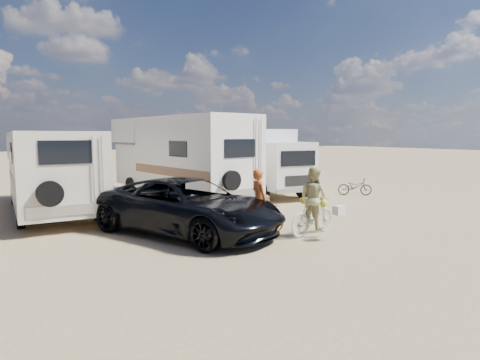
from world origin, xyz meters
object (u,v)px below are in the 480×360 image
dark_suv (188,206)px  rider_woman (313,204)px  bike_parked (355,187)px  bike_man (259,220)px  rv_main (179,158)px  cooler (164,214)px  crate (263,200)px  bike_woman (313,215)px  rv_left (50,172)px  rider_man (259,205)px  box_truck (264,162)px

dark_suv → rider_woman: bearing=-56.2°
bike_parked → bike_man: bearing=154.9°
rv_main → bike_man: (-0.67, -7.33, -1.34)m
rider_woman → rv_main: bearing=-6.8°
rider_woman → cooler: bearing=25.0°
rider_woman → crate: rider_woman is taller
bike_man → cooler: 3.56m
dark_suv → crate: 5.45m
bike_woman → rv_left: bearing=26.4°
bike_man → rider_man: (0.00, 0.00, 0.42)m
bike_woman → rv_main: bearing=-6.8°
rider_woman → dark_suv: bearing=46.7°
box_truck → rider_man: 8.12m
rv_left → dark_suv: (2.86, -5.65, -0.65)m
dark_suv → bike_man: dark_suv is taller
rv_main → bike_man: rv_main is taller
bike_parked → rv_left: bearing=115.7°
rv_main → cooler: (-2.24, -4.14, -1.56)m
box_truck → bike_man: bearing=-120.0°
rv_main → bike_man: bearing=-103.1°
box_truck → bike_parked: box_truck is taller
rv_left → rider_woman: rv_left is taller
box_truck → rider_woman: size_ratio=3.35×
box_truck → bike_man: (-4.63, -6.63, -1.09)m
bike_woman → cooler: size_ratio=3.59×
dark_suv → cooler: (0.08, 2.07, -0.58)m
dark_suv → crate: bearing=9.0°
bike_woman → rider_woman: 0.31m
rider_man → cooler: size_ratio=3.31×
rv_left → rider_man: (4.51, -6.77, -0.60)m
rv_left → bike_woman: rv_left is taller
rv_main → rv_left: 5.21m
bike_man → rider_man: 0.42m
dark_suv → rider_man: rider_man is taller
bike_man → rider_woman: (1.32, -0.72, 0.44)m
rv_main → rider_woman: 8.13m
bike_parked → cooler: 9.62m
dark_suv → bike_woman: bearing=-56.2°
dark_suv → cooler: size_ratio=11.17×
rv_left → rider_woman: bearing=-51.8°
rider_man → bike_woman: bearing=-114.9°
box_truck → crate: box_truck is taller
dark_suv → bike_man: bearing=-58.6°
rv_main → box_truck: bearing=-17.9°
rv_main → rv_left: bearing=178.3°
rv_main → bike_parked: size_ratio=5.58×
rv_main → dark_suv: 6.70m
rv_main → dark_suv: size_ratio=1.50×
rv_main → crate: rv_main is taller
rv_main → bike_woman: (0.65, -8.05, -1.22)m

